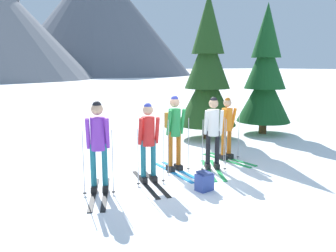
{
  "coord_description": "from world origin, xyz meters",
  "views": [
    {
      "loc": [
        -3.8,
        -6.45,
        2.46
      ],
      "look_at": [
        0.13,
        0.45,
        1.05
      ],
      "focal_mm": 36.76,
      "sensor_mm": 36.0,
      "label": 1
    }
  ],
  "objects_px": {
    "pine_tree_near": "(207,73)",
    "backpack_on_snow_front": "(204,181)",
    "skier_in_red": "(148,140)",
    "skier_in_green": "(174,129)",
    "skier_in_purple": "(98,141)",
    "pine_tree_mid": "(265,75)",
    "skier_in_white": "(213,129)",
    "skier_in_orange": "(227,126)"
  },
  "relations": [
    {
      "from": "pine_tree_near",
      "to": "backpack_on_snow_front",
      "type": "distance_m",
      "value": 5.42
    },
    {
      "from": "skier_in_red",
      "to": "backpack_on_snow_front",
      "type": "distance_m",
      "value": 1.43
    },
    {
      "from": "skier_in_green",
      "to": "skier_in_purple",
      "type": "bearing_deg",
      "value": -166.84
    },
    {
      "from": "pine_tree_mid",
      "to": "skier_in_green",
      "type": "bearing_deg",
      "value": -155.8
    },
    {
      "from": "skier_in_green",
      "to": "backpack_on_snow_front",
      "type": "xyz_separation_m",
      "value": [
        -0.14,
        -1.41,
        -0.82
      ]
    },
    {
      "from": "skier_in_purple",
      "to": "backpack_on_snow_front",
      "type": "distance_m",
      "value": 2.22
    },
    {
      "from": "skier_in_purple",
      "to": "skier_in_red",
      "type": "bearing_deg",
      "value": 1.58
    },
    {
      "from": "pine_tree_mid",
      "to": "pine_tree_near",
      "type": "bearing_deg",
      "value": 171.37
    },
    {
      "from": "skier_in_red",
      "to": "skier_in_green",
      "type": "bearing_deg",
      "value": 25.93
    },
    {
      "from": "skier_in_purple",
      "to": "skier_in_white",
      "type": "distance_m",
      "value": 2.84
    },
    {
      "from": "pine_tree_near",
      "to": "pine_tree_mid",
      "type": "bearing_deg",
      "value": -8.63
    },
    {
      "from": "skier_in_red",
      "to": "pine_tree_mid",
      "type": "bearing_deg",
      "value": 24.46
    },
    {
      "from": "skier_in_purple",
      "to": "pine_tree_near",
      "type": "bearing_deg",
      "value": 32.83
    },
    {
      "from": "skier_in_purple",
      "to": "skier_in_green",
      "type": "xyz_separation_m",
      "value": [
        1.97,
        0.46,
        -0.01
      ]
    },
    {
      "from": "skier_in_red",
      "to": "pine_tree_near",
      "type": "xyz_separation_m",
      "value": [
        3.73,
        3.08,
        1.26
      ]
    },
    {
      "from": "skier_in_red",
      "to": "pine_tree_mid",
      "type": "relative_size",
      "value": 0.39
    },
    {
      "from": "skier_in_purple",
      "to": "skier_in_red",
      "type": "distance_m",
      "value": 1.09
    },
    {
      "from": "pine_tree_mid",
      "to": "skier_in_red",
      "type": "bearing_deg",
      "value": -155.54
    },
    {
      "from": "skier_in_red",
      "to": "backpack_on_snow_front",
      "type": "height_order",
      "value": "skier_in_red"
    },
    {
      "from": "skier_in_green",
      "to": "backpack_on_snow_front",
      "type": "relative_size",
      "value": 4.68
    },
    {
      "from": "skier_in_white",
      "to": "pine_tree_near",
      "type": "distance_m",
      "value": 3.77
    },
    {
      "from": "pine_tree_near",
      "to": "pine_tree_mid",
      "type": "relative_size",
      "value": 1.04
    },
    {
      "from": "skier_in_purple",
      "to": "skier_in_white",
      "type": "relative_size",
      "value": 1.04
    },
    {
      "from": "skier_in_orange",
      "to": "pine_tree_mid",
      "type": "relative_size",
      "value": 0.36
    },
    {
      "from": "skier_in_red",
      "to": "backpack_on_snow_front",
      "type": "xyz_separation_m",
      "value": [
        0.75,
        -0.97,
        -0.74
      ]
    },
    {
      "from": "skier_in_red",
      "to": "skier_in_white",
      "type": "bearing_deg",
      "value": 3.43
    },
    {
      "from": "skier_in_white",
      "to": "pine_tree_mid",
      "type": "bearing_deg",
      "value": 31.69
    },
    {
      "from": "skier_in_red",
      "to": "pine_tree_mid",
      "type": "xyz_separation_m",
      "value": [
        6.01,
        2.73,
        1.18
      ]
    },
    {
      "from": "skier_in_orange",
      "to": "backpack_on_snow_front",
      "type": "bearing_deg",
      "value": -139.35
    },
    {
      "from": "skier_in_red",
      "to": "skier_in_orange",
      "type": "bearing_deg",
      "value": 13.22
    },
    {
      "from": "pine_tree_mid",
      "to": "backpack_on_snow_front",
      "type": "distance_m",
      "value": 6.72
    },
    {
      "from": "skier_in_white",
      "to": "skier_in_orange",
      "type": "relative_size",
      "value": 1.03
    },
    {
      "from": "skier_in_red",
      "to": "skier_in_purple",
      "type": "bearing_deg",
      "value": -178.42
    },
    {
      "from": "skier_in_white",
      "to": "backpack_on_snow_front",
      "type": "xyz_separation_m",
      "value": [
        -1.0,
        -1.08,
        -0.79
      ]
    },
    {
      "from": "skier_in_white",
      "to": "pine_tree_mid",
      "type": "distance_m",
      "value": 5.13
    },
    {
      "from": "skier_in_purple",
      "to": "pine_tree_near",
      "type": "height_order",
      "value": "pine_tree_near"
    },
    {
      "from": "skier_in_purple",
      "to": "backpack_on_snow_front",
      "type": "xyz_separation_m",
      "value": [
        1.83,
        -0.94,
        -0.83
      ]
    },
    {
      "from": "backpack_on_snow_front",
      "to": "skier_in_purple",
      "type": "bearing_deg",
      "value": 152.75
    },
    {
      "from": "skier_in_white",
      "to": "skier_in_orange",
      "type": "distance_m",
      "value": 0.98
    },
    {
      "from": "pine_tree_mid",
      "to": "backpack_on_snow_front",
      "type": "height_order",
      "value": "pine_tree_mid"
    },
    {
      "from": "skier_in_purple",
      "to": "skier_in_white",
      "type": "height_order",
      "value": "skier_in_purple"
    },
    {
      "from": "skier_in_purple",
      "to": "backpack_on_snow_front",
      "type": "bearing_deg",
      "value": -27.25
    }
  ]
}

